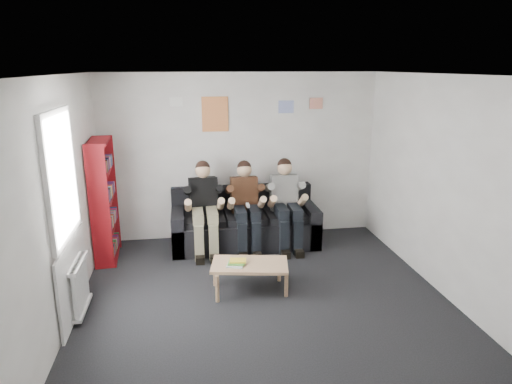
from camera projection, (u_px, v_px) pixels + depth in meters
The scene contains 14 objects.
room_shell at pixel (268, 199), 5.10m from camera, with size 5.00×5.00×5.00m.
sofa at pixel (244, 225), 7.34m from camera, with size 2.30×0.94×0.89m.
bookshelf at pixel (104, 201), 6.64m from camera, with size 0.27×0.81×1.79m.
coffee_table at pixel (250, 267), 5.77m from camera, with size 0.96×0.53×0.38m.
game_cases at pixel (236, 263), 5.71m from camera, with size 0.25×0.22×0.05m.
person_left at pixel (204, 208), 6.95m from camera, with size 0.43×0.91×1.40m.
person_middle at pixel (246, 207), 7.05m from camera, with size 0.42×0.89×1.38m.
person_right at pixel (286, 204), 7.14m from camera, with size 0.42×0.91×1.39m.
radiator at pixel (80, 286), 5.24m from camera, with size 0.10×0.64×0.60m.
window at pixel (67, 231), 5.05m from camera, with size 0.05×1.30×2.36m.
poster_large at pixel (215, 114), 7.22m from camera, with size 0.42×0.01×0.55m, color #DDC14E.
poster_blue at pixel (286, 107), 7.37m from camera, with size 0.25×0.01×0.20m, color blue.
poster_pink at pixel (316, 103), 7.43m from camera, with size 0.22×0.01×0.18m, color #DC44A4.
poster_sign at pixel (176, 102), 7.08m from camera, with size 0.20×0.01×0.14m, color white.
Camera 1 is at (-0.89, -4.81, 2.80)m, focal length 32.00 mm.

